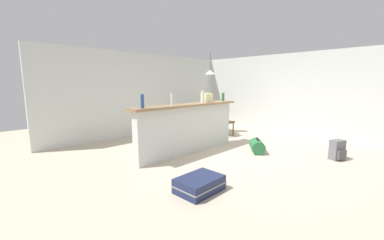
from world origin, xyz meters
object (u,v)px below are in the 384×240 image
(grocery_bag, at_px, (207,98))
(pendant_lamp, at_px, (210,72))
(bottle_clear, at_px, (172,99))
(dining_chair_far_side, at_px, (197,115))
(duffel_bag_green, at_px, (257,146))
(backpack_grey, at_px, (337,150))
(bottle_white, at_px, (203,97))
(bottle_blue, at_px, (142,101))
(dining_chair_near_partition, at_px, (224,119))
(suitcase_flat_navy, at_px, (200,184))
(dining_table, at_px, (209,113))
(bottle_green, at_px, (223,97))

(grocery_bag, height_order, pendant_lamp, pendant_lamp)
(bottle_clear, distance_m, dining_chair_far_side, 3.03)
(duffel_bag_green, bearing_deg, backpack_grey, -63.52)
(duffel_bag_green, bearing_deg, pendant_lamp, 68.83)
(bottle_white, height_order, duffel_bag_green, bottle_white)
(duffel_bag_green, bearing_deg, bottle_white, 123.85)
(bottle_clear, distance_m, backpack_grey, 3.65)
(bottle_blue, height_order, bottle_white, bottle_white)
(dining_chair_near_partition, bearing_deg, grocery_bag, -159.51)
(suitcase_flat_navy, bearing_deg, grocery_bag, 39.42)
(bottle_blue, height_order, dining_chair_far_side, bottle_blue)
(dining_chair_near_partition, distance_m, backpack_grey, 3.13)
(bottle_blue, height_order, duffel_bag_green, bottle_blue)
(bottle_blue, relative_size, dining_chair_near_partition, 0.28)
(pendant_lamp, relative_size, suitcase_flat_navy, 0.83)
(bottle_clear, xyz_separation_m, dining_chair_far_side, (2.46, 1.61, -0.74))
(bottle_white, height_order, dining_chair_far_side, bottle_white)
(duffel_bag_green, bearing_deg, suitcase_flat_navy, -170.00)
(dining_chair_far_side, distance_m, backpack_grey, 4.30)
(grocery_bag, bearing_deg, pendant_lamp, 38.46)
(bottle_clear, bearing_deg, dining_table, 23.18)
(grocery_bag, bearing_deg, bottle_green, -4.32)
(pendant_lamp, xyz_separation_m, duffel_bag_green, (-0.85, -2.21, -1.78))
(dining_table, xyz_separation_m, duffel_bag_green, (-0.88, -2.25, -0.50))
(bottle_white, bearing_deg, backpack_grey, -60.27)
(dining_table, relative_size, dining_chair_far_side, 1.18)
(bottle_blue, distance_m, bottle_green, 2.47)
(grocery_bag, bearing_deg, backpack_grey, -65.19)
(bottle_blue, xyz_separation_m, backpack_grey, (3.09, -2.53, -1.06))
(bottle_white, relative_size, dining_table, 0.26)
(duffel_bag_green, bearing_deg, dining_chair_near_partition, 62.07)
(bottle_blue, bearing_deg, dining_chair_near_partition, 10.17)
(bottle_clear, distance_m, bottle_green, 1.64)
(dining_chair_near_partition, relative_size, backpack_grey, 2.21)
(bottle_white, bearing_deg, bottle_green, 2.75)
(bottle_blue, distance_m, bottle_white, 1.66)
(dining_chair_near_partition, xyz_separation_m, pendant_lamp, (-0.02, 0.55, 1.41))
(dining_table, xyz_separation_m, dining_chair_far_side, (0.05, 0.58, -0.13))
(dining_chair_near_partition, bearing_deg, suitcase_flat_navy, -147.55)
(bottle_white, distance_m, dining_chair_far_side, 2.53)
(bottle_green, distance_m, dining_table, 1.50)
(bottle_clear, relative_size, bottle_green, 1.19)
(bottle_blue, xyz_separation_m, bottle_clear, (0.84, 0.15, -0.00))
(dining_chair_near_partition, height_order, duffel_bag_green, dining_chair_near_partition)
(dining_table, height_order, suitcase_flat_navy, dining_table)
(dining_chair_near_partition, height_order, pendant_lamp, pendant_lamp)
(bottle_green, relative_size, pendant_lamp, 0.31)
(bottle_clear, xyz_separation_m, bottle_white, (0.81, -0.15, 0.02))
(dining_chair_far_side, height_order, pendant_lamp, pendant_lamp)
(bottle_blue, xyz_separation_m, suitcase_flat_navy, (-0.02, -1.49, -1.15))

